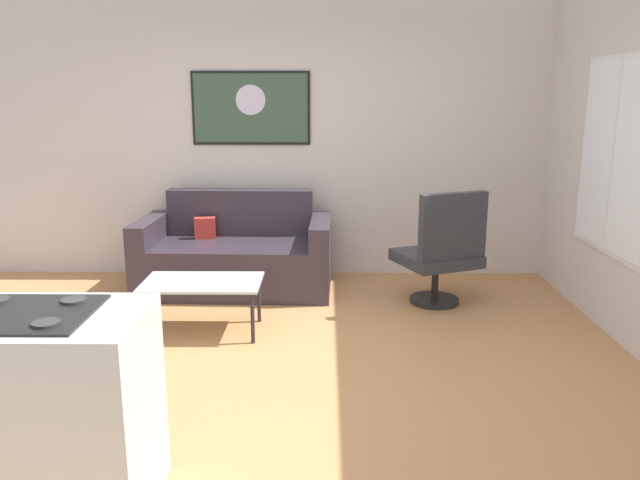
{
  "coord_description": "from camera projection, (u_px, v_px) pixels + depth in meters",
  "views": [
    {
      "loc": [
        0.42,
        -3.86,
        1.82
      ],
      "look_at": [
        0.37,
        0.9,
        0.7
      ],
      "focal_mm": 35.32,
      "sensor_mm": 36.0,
      "label": 1
    }
  ],
  "objects": [
    {
      "name": "armchair",
      "position": [
        442.0,
        251.0,
        5.4
      ],
      "size": [
        0.8,
        0.79,
        1.02
      ],
      "color": "black",
      "rests_on": "ground"
    },
    {
      "name": "wall_painting",
      "position": [
        251.0,
        108.0,
        6.12
      ],
      "size": [
        1.15,
        0.03,
        0.71
      ],
      "color": "black"
    },
    {
      "name": "coffee_table",
      "position": [
        202.0,
        286.0,
        4.82
      ],
      "size": [
        0.9,
        0.54,
        0.41
      ],
      "color": "silver",
      "rests_on": "ground"
    },
    {
      "name": "ground",
      "position": [
        263.0,
        376.0,
        4.18
      ],
      "size": [
        6.4,
        6.4,
        0.04
      ],
      "primitive_type": "cube",
      "color": "#BA7F4D"
    },
    {
      "name": "back_wall",
      "position": [
        284.0,
        136.0,
        6.22
      ],
      "size": [
        6.4,
        0.05,
        2.8
      ],
      "primitive_type": "cube",
      "color": "beige",
      "rests_on": "ground"
    },
    {
      "name": "window",
      "position": [
        614.0,
        157.0,
        4.72
      ],
      "size": [
        0.03,
        1.19,
        1.49
      ],
      "color": "silver"
    },
    {
      "name": "couch",
      "position": [
        236.0,
        257.0,
        5.92
      ],
      "size": [
        1.8,
        0.94,
        0.9
      ],
      "color": "#322932",
      "rests_on": "ground"
    }
  ]
}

